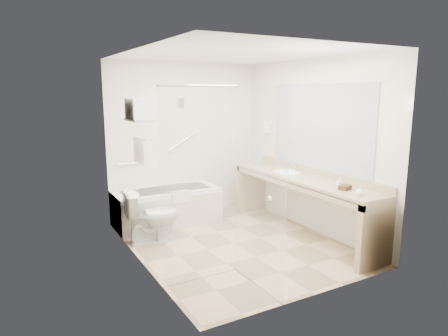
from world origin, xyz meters
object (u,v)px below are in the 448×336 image
bathtub (167,206)px  vanity_counter (302,191)px  amenity_basket (345,187)px  toilet (152,216)px  water_bottle_left (281,165)px

bathtub → vanity_counter: (1.52, -1.39, 0.36)m
bathtub → vanity_counter: size_ratio=0.59×
bathtub → amenity_basket: amenity_basket is taller
toilet → amenity_basket: bearing=-121.5°
amenity_basket → water_bottle_left: bearing=88.8°
vanity_counter → water_bottle_left: size_ratio=14.14×
amenity_basket → water_bottle_left: size_ratio=0.84×
amenity_basket → water_bottle_left: (0.03, 1.32, 0.06)m
bathtub → toilet: toilet is taller
toilet → amenity_basket: amenity_basket is taller
vanity_counter → toilet: bearing=158.5°
toilet → amenity_basket: 2.58m
water_bottle_left → vanity_counter: bearing=-90.9°
toilet → water_bottle_left: 2.08m
toilet → amenity_basket: (1.95, -1.60, 0.52)m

